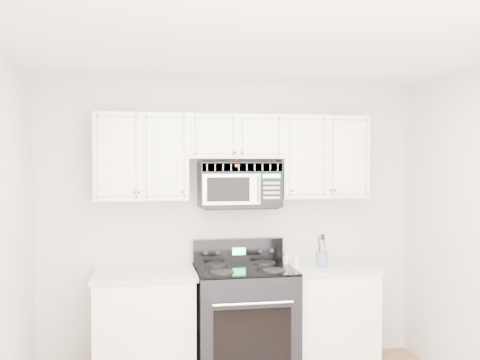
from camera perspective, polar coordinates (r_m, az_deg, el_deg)
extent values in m
cube|color=white|center=(3.32, 4.12, 14.92)|extent=(3.50, 3.50, 0.01)
cube|color=silver|center=(4.98, -0.92, -4.41)|extent=(3.50, 0.01, 2.60)
cube|color=silver|center=(1.70, 19.53, -17.38)|extent=(3.50, 0.01, 2.60)
cube|color=white|center=(4.79, -10.12, -15.25)|extent=(0.82, 0.63, 0.88)
cube|color=silver|center=(4.67, -10.15, -9.85)|extent=(0.86, 0.65, 0.04)
cube|color=white|center=(5.05, 8.98, -14.32)|extent=(0.82, 0.63, 0.88)
cube|color=silver|center=(4.94, 9.01, -9.19)|extent=(0.86, 0.65, 0.04)
cube|color=black|center=(5.21, 8.80, -18.33)|extent=(0.82, 0.55, 0.10)
cube|color=black|center=(4.82, 0.47, -14.85)|extent=(0.84, 0.71, 0.92)
cube|color=black|center=(4.48, 1.37, -16.30)|extent=(0.64, 0.01, 0.44)
cylinder|color=silver|center=(4.38, 1.44, -13.05)|extent=(0.66, 0.02, 0.02)
cube|color=black|center=(4.70, 0.48, -9.42)|extent=(0.84, 0.71, 0.02)
cube|color=black|center=(4.99, -0.21, -7.53)|extent=(0.84, 0.08, 0.22)
cube|color=#1BFF53|center=(4.95, -0.11, -7.61)|extent=(0.12, 0.00, 0.07)
cube|color=white|center=(4.72, -10.48, 2.43)|extent=(0.80, 0.33, 0.75)
cube|color=white|center=(4.99, 8.73, 2.42)|extent=(0.80, 0.33, 0.75)
cube|color=white|center=(4.79, -0.61, 4.62)|extent=(0.84, 0.33, 0.39)
sphere|color=#B47329|center=(4.54, -10.71, -1.27)|extent=(0.03, 0.03, 0.03)
sphere|color=#B47329|center=(4.55, -6.18, -1.24)|extent=(0.03, 0.03, 0.03)
sphere|color=#B47329|center=(4.72, 5.54, -1.12)|extent=(0.03, 0.03, 0.03)
sphere|color=#B47329|center=(4.83, 9.66, -1.07)|extent=(0.03, 0.03, 0.03)
sphere|color=#B47329|center=(4.60, -0.58, 3.04)|extent=(0.03, 0.03, 0.03)
sphere|color=#B47329|center=(4.61, 0.15, 3.04)|extent=(0.03, 0.03, 0.03)
cylinder|color=#B71000|center=(4.60, -0.41, 2.31)|extent=(0.00, 0.00, 0.12)
sphere|color=#B47329|center=(4.60, -0.41, 1.52)|extent=(0.04, 0.04, 0.04)
cube|color=black|center=(4.78, -0.09, -0.48)|extent=(0.72, 0.36, 0.40)
cube|color=#AAA8A5|center=(4.61, 0.29, 1.37)|extent=(0.70, 0.01, 0.07)
cube|color=#A8A7B0|center=(4.59, -0.89, -1.00)|extent=(0.50, 0.01, 0.27)
cube|color=black|center=(4.58, -1.25, -1.01)|extent=(0.37, 0.01, 0.21)
cube|color=black|center=(4.66, 3.37, -0.96)|extent=(0.20, 0.01, 0.27)
cube|color=#1BFF53|center=(4.65, 3.39, 0.43)|extent=(0.16, 0.00, 0.03)
cylinder|color=silver|center=(4.60, 2.10, -1.00)|extent=(0.02, 0.02, 0.23)
cylinder|color=slate|center=(4.85, 8.74, -8.35)|extent=(0.11, 0.11, 0.13)
cylinder|color=olive|center=(4.85, 9.07, -7.53)|extent=(0.01, 0.01, 0.23)
cylinder|color=black|center=(4.86, 8.48, -7.40)|extent=(0.01, 0.01, 0.25)
cylinder|color=olive|center=(4.81, 8.68, -7.39)|extent=(0.01, 0.01, 0.27)
cylinder|color=black|center=(4.85, 9.07, -7.53)|extent=(0.01, 0.01, 0.23)
cylinder|color=silver|center=(4.86, 4.92, -8.55)|extent=(0.04, 0.04, 0.09)
cylinder|color=silver|center=(4.85, 4.92, -7.90)|extent=(0.05, 0.05, 0.02)
cylinder|color=silver|center=(4.86, 6.00, -8.61)|extent=(0.04, 0.04, 0.09)
cylinder|color=silver|center=(4.85, 6.01, -8.01)|extent=(0.04, 0.04, 0.02)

